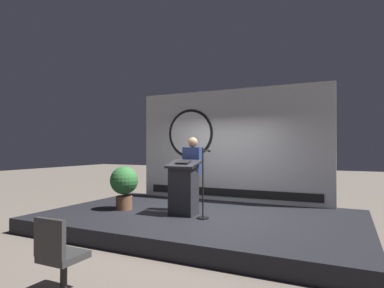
{
  "coord_description": "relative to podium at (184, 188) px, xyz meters",
  "views": [
    {
      "loc": [
        2.77,
        -6.14,
        1.68
      ],
      "look_at": [
        -0.27,
        0.17,
        1.76
      ],
      "focal_mm": 30.22,
      "sensor_mm": 36.0,
      "label": 1
    }
  ],
  "objects": [
    {
      "name": "audience_chair_left",
      "position": [
        0.06,
        -3.25,
        -0.35
      ],
      "size": [
        0.44,
        0.45,
        0.89
      ],
      "color": "black",
      "rests_on": "ground"
    },
    {
      "name": "ground_plane",
      "position": [
        0.27,
        0.23,
        -0.85
      ],
      "size": [
        40.0,
        40.0,
        0.0
      ],
      "primitive_type": "plane",
      "color": "#6B6056"
    },
    {
      "name": "potted_plant",
      "position": [
        -1.46,
        -0.07,
        0.03
      ],
      "size": [
        0.62,
        0.62,
        0.96
      ],
      "color": "brown",
      "rests_on": "stage_platform"
    },
    {
      "name": "stage_platform",
      "position": [
        0.27,
        0.23,
        -0.7
      ],
      "size": [
        6.4,
        4.0,
        0.3
      ],
      "primitive_type": "cube",
      "color": "black",
      "rests_on": "ground"
    },
    {
      "name": "banner_display",
      "position": [
        0.23,
        2.07,
        0.9
      ],
      "size": [
        5.1,
        0.12,
        2.9
      ],
      "color": "silver",
      "rests_on": "stage_platform"
    },
    {
      "name": "speaker_person",
      "position": [
        -0.02,
        0.48,
        0.27
      ],
      "size": [
        0.4,
        0.26,
        1.61
      ],
      "color": "black",
      "rests_on": "stage_platform"
    },
    {
      "name": "podium",
      "position": [
        0.0,
        0.0,
        0.0
      ],
      "size": [
        0.64,
        0.5,
        1.13
      ],
      "color": "#26262B",
      "rests_on": "stage_platform"
    },
    {
      "name": "microphone_stand",
      "position": [
        0.5,
        -0.1,
        -0.08
      ],
      "size": [
        0.24,
        0.48,
        1.37
      ],
      "color": "black",
      "rests_on": "stage_platform"
    }
  ]
}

